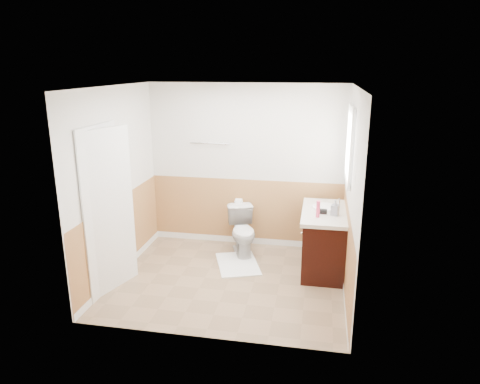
% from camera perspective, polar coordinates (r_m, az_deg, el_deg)
% --- Properties ---
extents(floor, '(3.00, 3.00, 0.00)m').
position_cam_1_polar(floor, '(5.94, -1.42, -11.34)').
color(floor, '#8C7051').
rests_on(floor, ground).
extents(ceiling, '(3.00, 3.00, 0.00)m').
position_cam_1_polar(ceiling, '(5.27, -1.61, 13.53)').
color(ceiling, white).
rests_on(ceiling, floor).
extents(wall_back, '(3.00, 0.00, 3.00)m').
position_cam_1_polar(wall_back, '(6.71, 0.80, 3.32)').
color(wall_back, silver).
rests_on(wall_back, floor).
extents(wall_front, '(3.00, 0.00, 3.00)m').
position_cam_1_polar(wall_front, '(4.27, -5.14, -4.34)').
color(wall_front, silver).
rests_on(wall_front, floor).
extents(wall_left, '(0.00, 3.00, 3.00)m').
position_cam_1_polar(wall_left, '(5.96, -15.76, 1.05)').
color(wall_left, silver).
rests_on(wall_left, floor).
extents(wall_right, '(0.00, 3.00, 3.00)m').
position_cam_1_polar(wall_right, '(5.38, 14.33, -0.46)').
color(wall_right, silver).
rests_on(wall_right, floor).
extents(wainscot_back, '(3.00, 0.00, 3.00)m').
position_cam_1_polar(wainscot_back, '(6.91, 0.76, -2.78)').
color(wainscot_back, '#BF854C').
rests_on(wainscot_back, floor).
extents(wainscot_front, '(3.00, 0.00, 3.00)m').
position_cam_1_polar(wainscot_front, '(4.60, -4.86, -13.07)').
color(wainscot_front, '#BF854C').
rests_on(wainscot_front, floor).
extents(wainscot_left, '(0.00, 2.60, 2.60)m').
position_cam_1_polar(wainscot_left, '(6.19, -15.13, -5.68)').
color(wainscot_left, '#BF854C').
rests_on(wainscot_left, floor).
extents(wainscot_right, '(0.00, 2.60, 2.60)m').
position_cam_1_polar(wainscot_right, '(5.63, 13.68, -7.79)').
color(wainscot_right, '#BF854C').
rests_on(wainscot_right, floor).
extents(toilet, '(0.60, 0.78, 0.70)m').
position_cam_1_polar(toilet, '(6.58, 0.38, -5.15)').
color(toilet, silver).
rests_on(toilet, floor).
extents(bath_mat, '(0.79, 0.94, 0.02)m').
position_cam_1_polar(bath_mat, '(6.34, -0.29, -9.34)').
color(bath_mat, white).
rests_on(bath_mat, floor).
extents(vanity_cabinet, '(0.55, 1.10, 0.80)m').
position_cam_1_polar(vanity_cabinet, '(6.18, 10.82, -6.41)').
color(vanity_cabinet, black).
rests_on(vanity_cabinet, floor).
extents(vanity_knob_left, '(0.03, 0.03, 0.03)m').
position_cam_1_polar(vanity_knob_left, '(6.03, 8.03, -5.30)').
color(vanity_knob_left, white).
rests_on(vanity_knob_left, vanity_cabinet).
extents(vanity_knob_right, '(0.03, 0.03, 0.03)m').
position_cam_1_polar(vanity_knob_right, '(6.22, 8.12, -4.64)').
color(vanity_knob_right, '#B4B3BA').
rests_on(vanity_knob_right, vanity_cabinet).
extents(countertop, '(0.60, 1.15, 0.05)m').
position_cam_1_polar(countertop, '(6.03, 10.93, -2.67)').
color(countertop, beige).
rests_on(countertop, vanity_cabinet).
extents(sink_basin, '(0.36, 0.36, 0.02)m').
position_cam_1_polar(sink_basin, '(6.16, 11.04, -1.92)').
color(sink_basin, white).
rests_on(sink_basin, countertop).
extents(faucet, '(0.02, 0.02, 0.14)m').
position_cam_1_polar(faucet, '(6.15, 12.75, -1.47)').
color(faucet, silver).
rests_on(faucet, countertop).
extents(lotion_bottle, '(0.05, 0.05, 0.22)m').
position_cam_1_polar(lotion_bottle, '(5.73, 10.10, -2.20)').
color(lotion_bottle, '#E33A64').
rests_on(lotion_bottle, countertop).
extents(soap_dispenser, '(0.12, 0.12, 0.21)m').
position_cam_1_polar(soap_dispenser, '(5.86, 12.27, -1.99)').
color(soap_dispenser, gray).
rests_on(soap_dispenser, countertop).
extents(hair_dryer_body, '(0.14, 0.07, 0.07)m').
position_cam_1_polar(hair_dryer_body, '(5.90, 10.57, -2.47)').
color(hair_dryer_body, black).
rests_on(hair_dryer_body, countertop).
extents(hair_dryer_handle, '(0.03, 0.03, 0.07)m').
position_cam_1_polar(hair_dryer_handle, '(5.93, 10.27, -2.65)').
color(hair_dryer_handle, black).
rests_on(hair_dryer_handle, countertop).
extents(mirror_panel, '(0.02, 0.35, 0.90)m').
position_cam_1_polar(mirror_panel, '(6.37, 13.74, 4.92)').
color(mirror_panel, silver).
rests_on(mirror_panel, wall_right).
extents(window_frame, '(0.04, 0.80, 1.00)m').
position_cam_1_polar(window_frame, '(5.83, 14.05, 5.89)').
color(window_frame, white).
rests_on(window_frame, wall_right).
extents(window_glass, '(0.01, 0.70, 0.90)m').
position_cam_1_polar(window_glass, '(5.84, 14.20, 5.88)').
color(window_glass, white).
rests_on(window_glass, wall_right).
extents(door, '(0.29, 0.78, 2.04)m').
position_cam_1_polar(door, '(5.60, -16.66, -2.46)').
color(door, white).
rests_on(door, wall_left).
extents(door_frame, '(0.02, 0.92, 2.10)m').
position_cam_1_polar(door_frame, '(5.63, -17.36, -2.31)').
color(door_frame, white).
rests_on(door_frame, wall_left).
extents(door_knob, '(0.06, 0.06, 0.06)m').
position_cam_1_polar(door_knob, '(5.87, -14.64, -2.15)').
color(door_knob, silver).
rests_on(door_knob, door).
extents(towel_bar, '(0.62, 0.02, 0.02)m').
position_cam_1_polar(towel_bar, '(6.71, -3.93, 6.32)').
color(towel_bar, silver).
rests_on(towel_bar, wall_back).
extents(tp_holder_bar, '(0.14, 0.02, 0.02)m').
position_cam_1_polar(tp_holder_bar, '(6.80, -0.15, -1.30)').
color(tp_holder_bar, silver).
rests_on(tp_holder_bar, wall_back).
extents(tp_roll, '(0.10, 0.11, 0.11)m').
position_cam_1_polar(tp_roll, '(6.80, -0.15, -1.30)').
color(tp_roll, white).
rests_on(tp_roll, tp_holder_bar).
extents(tp_sheet, '(0.10, 0.01, 0.16)m').
position_cam_1_polar(tp_sheet, '(6.84, -0.15, -2.18)').
color(tp_sheet, white).
rests_on(tp_sheet, tp_roll).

